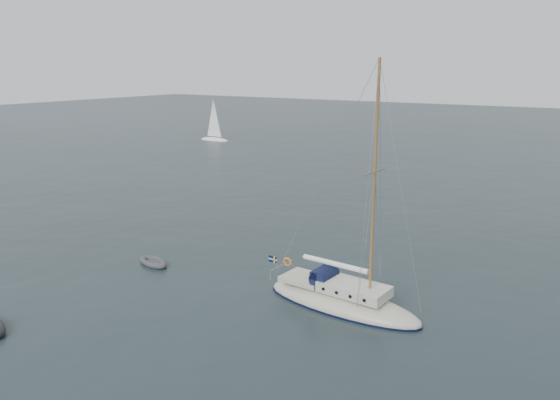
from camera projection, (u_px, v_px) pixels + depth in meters
The scene contains 4 objects.
ground at pixel (294, 286), 30.22m from camera, with size 300.00×300.00×0.00m, color black.
sailboat at pixel (343, 289), 27.46m from camera, with size 9.00×2.70×12.82m.
dinghy at pixel (153, 262), 33.47m from camera, with size 2.46×1.11×0.35m.
distant_yacht_a at pixel (214, 121), 87.93m from camera, with size 5.58×2.97×7.39m.
Camera 1 is at (14.56, -24.15, 11.91)m, focal length 35.00 mm.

